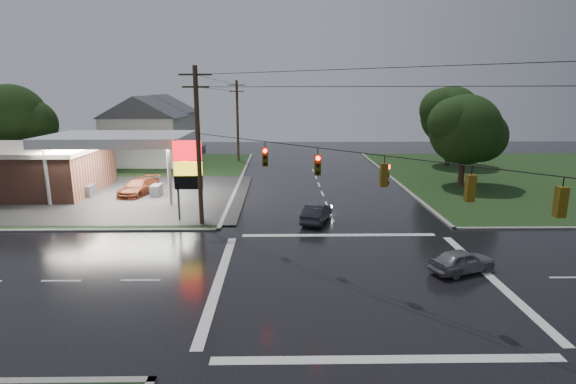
{
  "coord_description": "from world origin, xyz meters",
  "views": [
    {
      "loc": [
        -3.82,
        -21.31,
        9.53
      ],
      "look_at": [
        -3.38,
        6.82,
        3.0
      ],
      "focal_mm": 28.0,
      "sensor_mm": 36.0,
      "label": 1
    }
  ],
  "objects_px": {
    "house_near": "(146,130)",
    "tree_ne_far": "(452,116)",
    "tree_nw_behind": "(13,119)",
    "car_crossing": "(462,261)",
    "house_far": "(162,122)",
    "utility_pole_n": "(238,120)",
    "car_north": "(316,213)",
    "car_pump": "(139,187)",
    "pylon_sign": "(188,167)",
    "tree_ne_near": "(467,130)",
    "utility_pole_nw": "(198,145)",
    "gas_station": "(43,166)"
  },
  "relations": [
    {
      "from": "utility_pole_n",
      "to": "tree_nw_behind",
      "type": "relative_size",
      "value": 1.05
    },
    {
      "from": "gas_station",
      "to": "tree_ne_far",
      "type": "height_order",
      "value": "tree_ne_far"
    },
    {
      "from": "utility_pole_nw",
      "to": "car_north",
      "type": "height_order",
      "value": "utility_pole_nw"
    },
    {
      "from": "utility_pole_nw",
      "to": "tree_nw_behind",
      "type": "height_order",
      "value": "utility_pole_nw"
    },
    {
      "from": "house_far",
      "to": "tree_ne_far",
      "type": "height_order",
      "value": "tree_ne_far"
    },
    {
      "from": "house_near",
      "to": "car_north",
      "type": "relative_size",
      "value": 2.69
    },
    {
      "from": "utility_pole_n",
      "to": "tree_ne_far",
      "type": "height_order",
      "value": "utility_pole_n"
    },
    {
      "from": "tree_nw_behind",
      "to": "tree_ne_far",
      "type": "bearing_deg",
      "value": 4.49
    },
    {
      "from": "car_crossing",
      "to": "tree_nw_behind",
      "type": "bearing_deg",
      "value": 30.95
    },
    {
      "from": "house_near",
      "to": "utility_pole_nw",
      "type": "bearing_deg",
      "value": -66.63
    },
    {
      "from": "tree_ne_near",
      "to": "car_north",
      "type": "height_order",
      "value": "tree_ne_near"
    },
    {
      "from": "car_north",
      "to": "house_far",
      "type": "bearing_deg",
      "value": -43.1
    },
    {
      "from": "tree_ne_near",
      "to": "car_crossing",
      "type": "height_order",
      "value": "tree_ne_near"
    },
    {
      "from": "tree_ne_near",
      "to": "tree_ne_far",
      "type": "bearing_deg",
      "value": 75.93
    },
    {
      "from": "utility_pole_nw",
      "to": "car_pump",
      "type": "height_order",
      "value": "utility_pole_nw"
    },
    {
      "from": "house_near",
      "to": "car_crossing",
      "type": "distance_m",
      "value": 44.33
    },
    {
      "from": "car_crossing",
      "to": "tree_ne_far",
      "type": "bearing_deg",
      "value": -41.62
    },
    {
      "from": "tree_nw_behind",
      "to": "house_far",
      "type": "bearing_deg",
      "value": 56.56
    },
    {
      "from": "gas_station",
      "to": "house_far",
      "type": "relative_size",
      "value": 2.37
    },
    {
      "from": "utility_pole_nw",
      "to": "house_far",
      "type": "height_order",
      "value": "utility_pole_nw"
    },
    {
      "from": "gas_station",
      "to": "tree_ne_near",
      "type": "bearing_deg",
      "value": 3.3
    },
    {
      "from": "house_far",
      "to": "gas_station",
      "type": "bearing_deg",
      "value": -97.5
    },
    {
      "from": "utility_pole_nw",
      "to": "utility_pole_n",
      "type": "relative_size",
      "value": 1.05
    },
    {
      "from": "house_far",
      "to": "tree_nw_behind",
      "type": "xyz_separation_m",
      "value": [
        -11.89,
        -18.01,
        1.77
      ]
    },
    {
      "from": "utility_pole_n",
      "to": "car_north",
      "type": "xyz_separation_m",
      "value": [
        8.24,
        -27.91,
        -4.79
      ]
    },
    {
      "from": "pylon_sign",
      "to": "car_crossing",
      "type": "height_order",
      "value": "pylon_sign"
    },
    {
      "from": "utility_pole_n",
      "to": "house_near",
      "type": "height_order",
      "value": "utility_pole_n"
    },
    {
      "from": "gas_station",
      "to": "utility_pole_nw",
      "type": "distance_m",
      "value": 19.38
    },
    {
      "from": "pylon_sign",
      "to": "utility_pole_n",
      "type": "bearing_deg",
      "value": 87.92
    },
    {
      "from": "utility_pole_nw",
      "to": "car_crossing",
      "type": "height_order",
      "value": "utility_pole_nw"
    },
    {
      "from": "utility_pole_n",
      "to": "tree_ne_near",
      "type": "distance_m",
      "value": 28.55
    },
    {
      "from": "car_north",
      "to": "car_pump",
      "type": "relative_size",
      "value": 0.8
    },
    {
      "from": "pylon_sign",
      "to": "utility_pole_nw",
      "type": "height_order",
      "value": "utility_pole_nw"
    },
    {
      "from": "pylon_sign",
      "to": "tree_ne_near",
      "type": "relative_size",
      "value": 0.67
    },
    {
      "from": "tree_ne_near",
      "to": "car_north",
      "type": "distance_m",
      "value": 20.06
    },
    {
      "from": "car_crossing",
      "to": "pylon_sign",
      "type": "bearing_deg",
      "value": 36.54
    },
    {
      "from": "car_north",
      "to": "pylon_sign",
      "type": "bearing_deg",
      "value": 15.75
    },
    {
      "from": "utility_pole_n",
      "to": "utility_pole_nw",
      "type": "bearing_deg",
      "value": -90.0
    },
    {
      "from": "house_near",
      "to": "car_crossing",
      "type": "height_order",
      "value": "house_near"
    },
    {
      "from": "car_north",
      "to": "car_pump",
      "type": "height_order",
      "value": "car_pump"
    },
    {
      "from": "tree_nw_behind",
      "to": "car_north",
      "type": "xyz_separation_m",
      "value": [
        32.59,
        -19.9,
        -5.5
      ]
    },
    {
      "from": "tree_nw_behind",
      "to": "car_crossing",
      "type": "relative_size",
      "value": 2.74
    },
    {
      "from": "utility_pole_nw",
      "to": "gas_station",
      "type": "bearing_deg",
      "value": 147.77
    },
    {
      "from": "utility_pole_n",
      "to": "car_crossing",
      "type": "relative_size",
      "value": 2.88
    },
    {
      "from": "tree_ne_far",
      "to": "car_north",
      "type": "relative_size",
      "value": 2.39
    },
    {
      "from": "tree_ne_far",
      "to": "car_crossing",
      "type": "bearing_deg",
      "value": -108.97
    },
    {
      "from": "house_near",
      "to": "tree_ne_far",
      "type": "bearing_deg",
      "value": -3.01
    },
    {
      "from": "house_near",
      "to": "pylon_sign",
      "type": "bearing_deg",
      "value": -67.72
    },
    {
      "from": "pylon_sign",
      "to": "tree_nw_behind",
      "type": "height_order",
      "value": "tree_nw_behind"
    },
    {
      "from": "utility_pole_n",
      "to": "tree_ne_near",
      "type": "bearing_deg",
      "value": -34.1
    }
  ]
}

